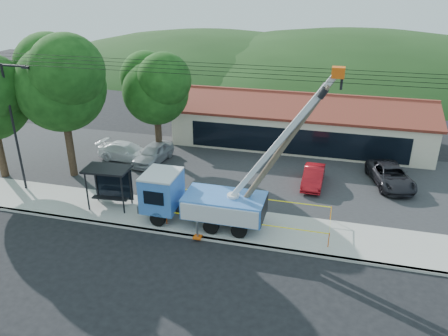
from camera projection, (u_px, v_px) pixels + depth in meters
ground at (188, 260)px, 23.70m from camera, size 120.00×120.00×0.00m
curb at (200, 238)px, 25.52m from camera, size 60.00×0.25×0.15m
sidewalk at (209, 222)px, 27.20m from camera, size 60.00×4.00×0.15m
parking_lot at (238, 171)px, 34.28m from camera, size 60.00×12.00×0.10m
strip_mall at (301, 122)px, 39.66m from camera, size 22.50×8.53×4.67m
streetlight at (15, 119)px, 29.18m from camera, size 2.13×0.22×9.00m
tree_west_near at (60, 78)px, 30.52m from camera, size 7.56×6.72×10.80m
tree_lot at (155, 85)px, 34.30m from camera, size 6.30×5.60×8.94m
hill_west at (210, 64)px, 75.80m from camera, size 78.40×56.00×28.00m
hill_center at (359, 71)px, 69.97m from camera, size 89.60×64.00×32.00m
utility_truck at (200, 198)px, 26.39m from camera, size 11.28×4.05×9.92m
leaning_pole at (283, 148)px, 24.00m from camera, size 5.94×1.92×9.83m
bus_shelter at (109, 177)px, 28.16m from camera, size 2.97×1.95×2.76m
caution_tape at (250, 212)px, 26.79m from camera, size 9.75×3.17×0.92m
car_silver at (154, 163)px, 35.81m from camera, size 2.31×4.77×1.57m
car_red at (312, 186)px, 31.93m from camera, size 1.52×4.07×1.33m
car_white at (128, 161)px, 36.28m from camera, size 5.17×2.54×1.45m
car_dark at (389, 186)px, 31.97m from camera, size 3.66×5.63×1.44m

